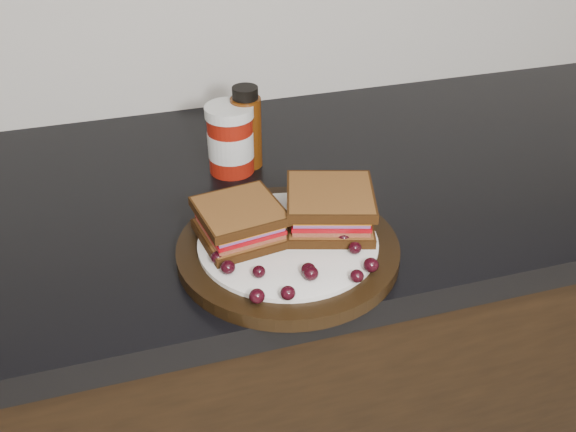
% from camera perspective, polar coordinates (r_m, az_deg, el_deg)
% --- Properties ---
extents(base_cabinets, '(3.96, 0.58, 0.86)m').
position_cam_1_polar(base_cabinets, '(1.27, -0.98, -15.43)').
color(base_cabinets, black).
rests_on(base_cabinets, ground_plane).
extents(countertop, '(3.98, 0.60, 0.04)m').
position_cam_1_polar(countertop, '(0.98, -1.23, 2.11)').
color(countertop, black).
rests_on(countertop, base_cabinets).
extents(plate, '(0.28, 0.28, 0.02)m').
position_cam_1_polar(plate, '(0.81, 0.00, -3.01)').
color(plate, black).
rests_on(plate, countertop).
extents(sandwich_left, '(0.11, 0.11, 0.04)m').
position_cam_1_polar(sandwich_left, '(0.80, -4.30, -0.55)').
color(sandwich_left, brown).
rests_on(sandwich_left, plate).
extents(sandwich_right, '(0.14, 0.14, 0.05)m').
position_cam_1_polar(sandwich_right, '(0.82, 3.74, 0.69)').
color(sandwich_right, brown).
rests_on(sandwich_right, plate).
extents(grape_0, '(0.02, 0.02, 0.02)m').
position_cam_1_polar(grape_0, '(0.75, -5.37, -4.56)').
color(grape_0, black).
rests_on(grape_0, plate).
extents(grape_1, '(0.02, 0.02, 0.01)m').
position_cam_1_polar(grape_1, '(0.74, -2.60, -4.97)').
color(grape_1, black).
rests_on(grape_1, plate).
extents(grape_2, '(0.02, 0.02, 0.02)m').
position_cam_1_polar(grape_2, '(0.71, -2.77, -7.13)').
color(grape_2, black).
rests_on(grape_2, plate).
extents(grape_3, '(0.02, 0.02, 0.02)m').
position_cam_1_polar(grape_3, '(0.71, -0.01, -6.86)').
color(grape_3, black).
rests_on(grape_3, plate).
extents(grape_4, '(0.02, 0.02, 0.02)m').
position_cam_1_polar(grape_4, '(0.74, 2.05, -5.11)').
color(grape_4, black).
rests_on(grape_4, plate).
extents(grape_5, '(0.02, 0.02, 0.02)m').
position_cam_1_polar(grape_5, '(0.74, 1.82, -4.80)').
color(grape_5, black).
rests_on(grape_5, plate).
extents(grape_6, '(0.02, 0.02, 0.02)m').
position_cam_1_polar(grape_6, '(0.74, 6.14, -5.33)').
color(grape_6, black).
rests_on(grape_6, plate).
extents(grape_7, '(0.02, 0.02, 0.02)m').
position_cam_1_polar(grape_7, '(0.75, 7.39, -4.34)').
color(grape_7, black).
rests_on(grape_7, plate).
extents(grape_8, '(0.02, 0.02, 0.01)m').
position_cam_1_polar(grape_8, '(0.78, 5.98, -2.84)').
color(grape_8, black).
rests_on(grape_8, plate).
extents(grape_9, '(0.02, 0.02, 0.02)m').
position_cam_1_polar(grape_9, '(0.79, 4.95, -1.96)').
color(grape_9, black).
rests_on(grape_9, plate).
extents(grape_10, '(0.02, 0.02, 0.02)m').
position_cam_1_polar(grape_10, '(0.82, 5.78, -0.66)').
color(grape_10, black).
rests_on(grape_10, plate).
extents(grape_11, '(0.02, 0.02, 0.02)m').
position_cam_1_polar(grape_11, '(0.82, 4.67, -0.61)').
color(grape_11, black).
rests_on(grape_11, plate).
extents(grape_12, '(0.02, 0.02, 0.02)m').
position_cam_1_polar(grape_12, '(0.84, 3.32, 0.26)').
color(grape_12, black).
rests_on(grape_12, plate).
extents(grape_13, '(0.02, 0.02, 0.02)m').
position_cam_1_polar(grape_13, '(0.84, -4.59, 0.40)').
color(grape_13, black).
rests_on(grape_13, plate).
extents(grape_14, '(0.02, 0.02, 0.02)m').
position_cam_1_polar(grape_14, '(0.81, -6.09, -0.99)').
color(grape_14, black).
rests_on(grape_14, plate).
extents(grape_15, '(0.02, 0.02, 0.02)m').
position_cam_1_polar(grape_15, '(0.79, -4.86, -1.86)').
color(grape_15, black).
rests_on(grape_15, plate).
extents(grape_16, '(0.02, 0.02, 0.02)m').
position_cam_1_polar(grape_16, '(0.76, -6.28, -3.69)').
color(grape_16, black).
rests_on(grape_16, plate).
extents(grape_17, '(0.02, 0.02, 0.02)m').
position_cam_1_polar(grape_17, '(0.82, -3.60, -0.27)').
color(grape_17, black).
rests_on(grape_17, plate).
extents(grape_18, '(0.02, 0.02, 0.02)m').
position_cam_1_polar(grape_18, '(0.80, -5.83, -1.37)').
color(grape_18, black).
rests_on(grape_18, plate).
extents(grape_19, '(0.02, 0.02, 0.02)m').
position_cam_1_polar(grape_19, '(0.78, -5.80, -2.53)').
color(grape_19, black).
rests_on(grape_19, plate).
extents(condiment_jar, '(0.09, 0.09, 0.11)m').
position_cam_1_polar(condiment_jar, '(0.98, -5.13, 6.81)').
color(condiment_jar, maroon).
rests_on(condiment_jar, countertop).
extents(oil_bottle, '(0.05, 0.05, 0.13)m').
position_cam_1_polar(oil_bottle, '(0.99, -3.72, 7.89)').
color(oil_bottle, '#532508').
rests_on(oil_bottle, countertop).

